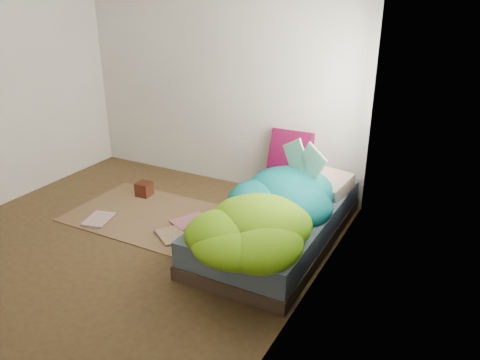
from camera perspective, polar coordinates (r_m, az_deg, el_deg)
name	(u,v)px	position (r m, az deg, el deg)	size (l,w,h in m)	color
ground	(125,243)	(4.51, -13.80, -7.50)	(3.50, 3.50, 0.00)	#492F1C
room_walls	(108,66)	(3.97, -15.82, 13.26)	(3.54, 3.54, 2.62)	silver
bed	(277,224)	(4.37, 4.59, -5.36)	(1.00, 2.00, 0.34)	#39281F
duvet	(268,200)	(4.04, 3.48, -2.39)	(0.96, 1.84, 0.34)	#066569
rug	(149,215)	(4.96, -10.98, -4.26)	(1.60, 1.10, 0.01)	brown
pillow_floral	(316,181)	(4.71, 9.29, -0.17)	(0.64, 0.40, 0.14)	white
pillow_magenta	(291,151)	(5.08, 6.20, 3.53)	(0.45, 0.14, 0.45)	#4C0527
open_book	(304,149)	(4.39, 7.77, 3.80)	(0.44, 0.09, 0.27)	#2C7C28
wooden_box	(144,189)	(5.38, -11.61, -1.09)	(0.16, 0.16, 0.16)	#3B110D
floor_book_a	(88,218)	(5.02, -18.01, -4.44)	(0.24, 0.32, 0.02)	silver
floor_book_b	(184,217)	(4.82, -6.87, -4.49)	(0.26, 0.35, 0.03)	#C97485
floor_book_c	(160,238)	(4.48, -9.73, -7.04)	(0.24, 0.32, 0.02)	tan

